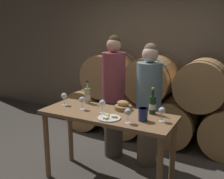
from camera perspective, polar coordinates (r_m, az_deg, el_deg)
The scene contains 15 objects.
stone_wall_back at distance 4.80m, azimuth 11.49°, elevation 10.53°, with size 10.00×0.12×3.20m.
barrel_stack at distance 4.42m, azimuth 8.80°, elevation -2.24°, with size 3.10×0.89×1.39m.
tasting_table at distance 3.02m, azimuth -1.07°, elevation -7.67°, with size 1.54×0.60×0.88m.
person_left at distance 3.64m, azimuth 0.36°, elevation -1.54°, with size 0.32×0.32×1.73m.
person_right at distance 3.46m, azimuth 7.94°, elevation -3.32°, with size 0.33×0.33×1.64m.
wine_bottle_red at distance 2.96m, azimuth 8.80°, elevation -3.33°, with size 0.08×0.08×0.30m.
wine_bottle_white at distance 3.35m, azimuth -5.36°, elevation -1.30°, with size 0.08×0.08×0.29m.
blue_crock at distance 2.74m, azimuth 6.77°, elevation -5.31°, with size 0.11×0.11×0.14m.
bread_basket at distance 3.08m, azimuth 2.42°, elevation -3.68°, with size 0.20×0.20×0.11m.
cheese_plate at distance 2.80m, azimuth -0.64°, elevation -6.18°, with size 0.25×0.25×0.04m.
wine_glass_far_left at distance 3.29m, azimuth -10.41°, elevation -1.45°, with size 0.07×0.07×0.16m.
wine_glass_left at distance 3.09m, azimuth -6.53°, elevation -2.31°, with size 0.07×0.07×0.16m.
wine_glass_center at distance 2.95m, azimuth -2.11°, elevation -3.03°, with size 0.07×0.07×0.16m.
wine_glass_right at distance 2.65m, azimuth 3.50°, elevation -4.99°, with size 0.07×0.07×0.16m.
wine_glass_far_right at distance 2.74m, azimuth 10.85°, elevation -4.61°, with size 0.07×0.07×0.16m.
Camera 1 is at (1.36, -2.46, 1.84)m, focal length 42.00 mm.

